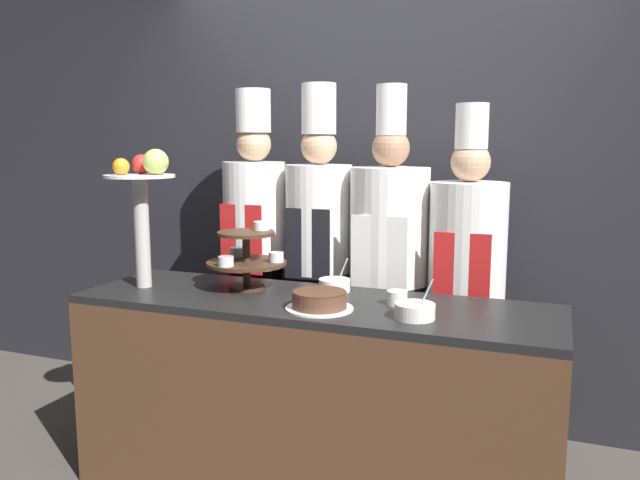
% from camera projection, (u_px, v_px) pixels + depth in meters
% --- Properties ---
extents(wall_back, '(10.00, 0.06, 2.80)m').
position_uv_depth(wall_back, '(377.00, 175.00, 3.55)').
color(wall_back, '#232328').
rests_on(wall_back, ground_plane).
extents(buffet_counter, '(2.11, 0.63, 0.90)m').
position_uv_depth(buffet_counter, '(312.00, 398.00, 2.78)').
color(buffet_counter, brown).
rests_on(buffet_counter, ground_plane).
extents(tiered_stand, '(0.37, 0.37, 0.31)m').
position_uv_depth(tiered_stand, '(247.00, 256.00, 2.90)').
color(tiered_stand, '#3D2819').
rests_on(tiered_stand, buffet_counter).
extents(fruit_pedestal, '(0.32, 0.32, 0.65)m').
position_uv_depth(fruit_pedestal, '(143.00, 192.00, 2.90)').
color(fruit_pedestal, '#B2ADA8').
rests_on(fruit_pedestal, buffet_counter).
extents(cake_round, '(0.28, 0.28, 0.08)m').
position_uv_depth(cake_round, '(320.00, 301.00, 2.55)').
color(cake_round, white).
rests_on(cake_round, buffet_counter).
extents(cup_white, '(0.09, 0.09, 0.06)m').
position_uv_depth(cup_white, '(397.00, 298.00, 2.62)').
color(cup_white, white).
rests_on(cup_white, buffet_counter).
extents(serving_bowl_near, '(0.16, 0.16, 0.16)m').
position_uv_depth(serving_bowl_near, '(415.00, 311.00, 2.42)').
color(serving_bowl_near, white).
rests_on(serving_bowl_near, buffet_counter).
extents(serving_bowl_far, '(0.15, 0.15, 0.16)m').
position_uv_depth(serving_bowl_far, '(334.00, 285.00, 2.87)').
color(serving_bowl_far, white).
rests_on(serving_bowl_far, buffet_counter).
extents(chef_left, '(0.35, 0.35, 1.87)m').
position_uv_depth(chef_left, '(255.00, 241.00, 3.46)').
color(chef_left, black).
rests_on(chef_left, ground_plane).
extents(chef_center_left, '(0.35, 0.35, 1.88)m').
position_uv_depth(chef_center_left, '(319.00, 246.00, 3.33)').
color(chef_center_left, '#28282D').
rests_on(chef_center_left, ground_plane).
extents(chef_center_right, '(0.40, 0.40, 1.86)m').
position_uv_depth(chef_center_right, '(389.00, 258.00, 3.20)').
color(chef_center_right, '#38332D').
rests_on(chef_center_right, ground_plane).
extents(chef_right, '(0.37, 0.37, 1.76)m').
position_uv_depth(chef_right, '(467.00, 271.00, 3.06)').
color(chef_right, '#38332D').
rests_on(chef_right, ground_plane).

